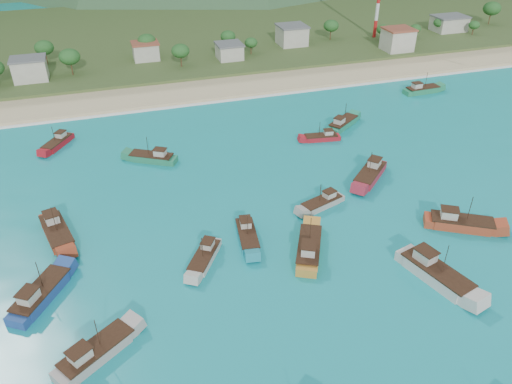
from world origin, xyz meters
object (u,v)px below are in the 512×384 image
object	(u,v)px
boat_2	(422,90)
boat_20	(153,158)
boat_3	(205,258)
boat_5	(41,295)
boat_4	(460,224)
boat_11	(309,249)
boat_22	(247,236)
boat_21	(343,124)
boat_6	(322,138)
boat_10	(322,203)
boat_9	(370,175)
boat_25	(435,274)
boat_23	(96,353)
boat_24	(58,143)
boat_16	(57,232)

from	to	relation	value
boat_2	boat_20	world-z (taller)	boat_2
boat_3	boat_5	bearing A→B (deg)	35.70
boat_4	boat_11	world-z (taller)	boat_4
boat_20	boat_22	size ratio (longest dim) A/B	1.04
boat_4	boat_21	size ratio (longest dim) A/B	1.15
boat_6	boat_10	world-z (taller)	boat_10
boat_9	boat_2	bearing A→B (deg)	-87.12
boat_3	boat_4	distance (m)	44.54
boat_2	boat_9	size ratio (longest dim) A/B	0.99
boat_10	boat_25	bearing A→B (deg)	-179.52
boat_5	boat_23	xyz separation A→B (m)	(7.09, -13.15, -0.04)
boat_5	boat_24	xyz separation A→B (m)	(1.61, 50.47, -0.22)
boat_11	boat_24	bearing A→B (deg)	153.68
boat_22	boat_23	world-z (taller)	boat_23
boat_6	boat_9	size ratio (longest dim) A/B	0.80
boat_22	boat_20	bearing A→B (deg)	-62.38
boat_9	boat_3	bearing A→B (deg)	68.86
boat_24	boat_16	bearing A→B (deg)	123.35
boat_22	boat_23	distance (m)	30.92
boat_5	boat_11	world-z (taller)	boat_11
boat_9	boat_6	bearing A→B (deg)	-36.17
boat_10	boat_20	bearing A→B (deg)	26.92
boat_21	boat_10	bearing A→B (deg)	-67.10
boat_3	boat_9	world-z (taller)	boat_9
boat_5	boat_6	xyz separation A→B (m)	(59.85, 34.92, -0.32)
boat_9	boat_24	xyz separation A→B (m)	(-60.38, 34.53, -0.25)
boat_24	boat_4	bearing A→B (deg)	173.78
boat_25	boat_16	bearing A→B (deg)	-43.01
boat_3	boat_6	xyz separation A→B (m)	(35.39, 33.72, -0.09)
boat_5	boat_10	bearing A→B (deg)	44.45
boat_20	boat_24	size ratio (longest dim) A/B	1.12
boat_16	boat_21	world-z (taller)	boat_16
boat_2	boat_11	bearing A→B (deg)	-48.19
boat_4	boat_6	distance (m)	39.68
boat_16	boat_23	world-z (taller)	boat_16
boat_4	boat_23	bearing A→B (deg)	-50.80
boat_6	boat_11	distance (m)	41.72
boat_22	boat_24	distance (m)	55.46
boat_4	boat_21	bearing A→B (deg)	-148.12
boat_23	boat_24	world-z (taller)	boat_23
boat_4	boat_16	bearing A→B (deg)	-75.14
boat_9	boat_25	world-z (taller)	boat_25
boat_5	boat_25	world-z (taller)	boat_25
boat_6	boat_24	bearing A→B (deg)	83.74
boat_4	boat_10	size ratio (longest dim) A/B	1.26
boat_6	boat_20	xyz separation A→B (m)	(-38.75, 1.77, 0.20)
boat_4	boat_22	size ratio (longest dim) A/B	1.19
boat_16	boat_5	bearing A→B (deg)	68.00
boat_9	boat_20	xyz separation A→B (m)	(-40.88, 20.75, -0.14)
boat_25	boat_22	bearing A→B (deg)	-52.10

